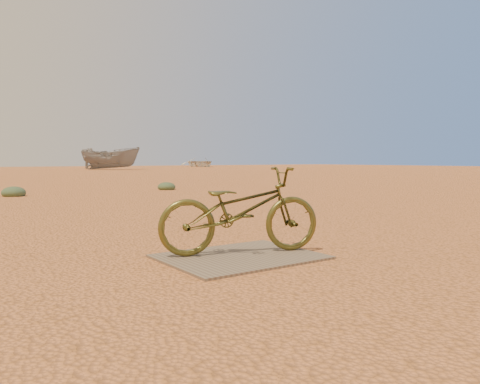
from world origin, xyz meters
TOP-DOWN VIEW (x-y plane):
  - ground at (0.00, 0.00)m, footprint 120.00×120.00m
  - plywood_board at (-0.20, -0.12)m, footprint 1.40×1.09m
  - bicycle at (-0.12, -0.03)m, footprint 1.66×1.01m
  - boat_mid_right at (12.02, 37.59)m, footprint 5.47×4.57m
  - boat_far_right at (26.59, 46.60)m, footprint 4.71×5.97m
  - kale_a at (-0.62, 9.09)m, footprint 0.57×0.57m
  - kale_b at (3.61, 9.18)m, footprint 0.54×0.54m

SIDE VIEW (x-z plane):
  - ground at x=0.00m, z-range 0.00..0.00m
  - kale_a at x=-0.62m, z-range -0.16..0.16m
  - kale_b at x=3.61m, z-range -0.15..0.15m
  - plywood_board at x=-0.20m, z-range 0.00..0.02m
  - bicycle at x=-0.12m, z-range 0.02..0.84m
  - boat_far_right at x=26.59m, z-range 0.00..1.12m
  - boat_mid_right at x=12.02m, z-range 0.00..2.04m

